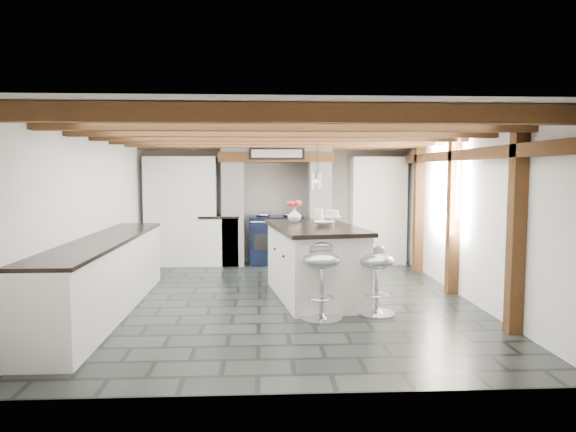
{
  "coord_description": "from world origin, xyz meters",
  "views": [
    {
      "loc": [
        -0.27,
        -6.86,
        1.74
      ],
      "look_at": [
        0.1,
        0.4,
        1.1
      ],
      "focal_mm": 32.0,
      "sensor_mm": 36.0,
      "label": 1
    }
  ],
  "objects": [
    {
      "name": "ground",
      "position": [
        0.0,
        0.0,
        0.0
      ],
      "size": [
        6.0,
        6.0,
        0.0
      ],
      "primitive_type": "plane",
      "color": "black",
      "rests_on": "ground"
    },
    {
      "name": "room_shell",
      "position": [
        -0.61,
        1.42,
        1.07
      ],
      "size": [
        6.0,
        6.03,
        6.0
      ],
      "color": "white",
      "rests_on": "ground"
    },
    {
      "name": "range_cooker",
      "position": [
        0.0,
        2.68,
        0.47
      ],
      "size": [
        1.0,
        0.63,
        0.99
      ],
      "color": "black",
      "rests_on": "ground"
    },
    {
      "name": "kitchen_island",
      "position": [
        0.44,
        0.06,
        0.51
      ],
      "size": [
        1.34,
        2.15,
        1.33
      ],
      "rotation": [
        0.0,
        0.0,
        0.15
      ],
      "color": "white",
      "rests_on": "ground"
    },
    {
      "name": "bar_stool_near",
      "position": [
        1.1,
        -0.83,
        0.53
      ],
      "size": [
        0.53,
        0.53,
        0.85
      ],
      "rotation": [
        0.0,
        0.0,
        0.34
      ],
      "color": "silver",
      "rests_on": "ground"
    },
    {
      "name": "bar_stool_far",
      "position": [
        0.42,
        -1.01,
        0.56
      ],
      "size": [
        0.49,
        0.49,
        0.91
      ],
      "rotation": [
        0.0,
        0.0,
        0.09
      ],
      "color": "silver",
      "rests_on": "ground"
    }
  ]
}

